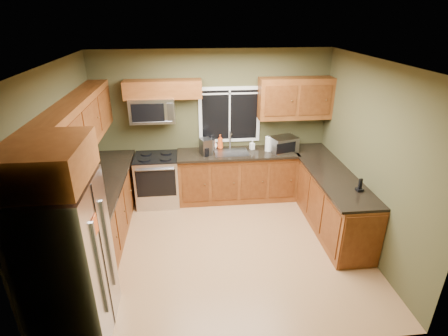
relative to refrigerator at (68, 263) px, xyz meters
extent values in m
plane|color=#A07046|center=(1.74, 1.30, -0.90)|extent=(4.20, 4.20, 0.00)
plane|color=white|center=(1.74, 1.30, 1.80)|extent=(4.20, 4.20, 0.00)
plane|color=#424125|center=(1.74, 3.10, 0.45)|extent=(4.20, 0.00, 4.20)
plane|color=#424125|center=(1.74, -0.50, 0.45)|extent=(4.20, 0.00, 4.20)
plane|color=#424125|center=(-0.36, 1.30, 0.45)|extent=(0.00, 3.60, 3.60)
plane|color=#424125|center=(3.84, 1.30, 0.45)|extent=(0.00, 3.60, 3.60)
cube|color=white|center=(2.04, 3.09, 0.65)|extent=(1.12, 0.03, 1.02)
cube|color=black|center=(2.04, 3.08, 0.65)|extent=(1.00, 0.01, 0.90)
cube|color=white|center=(2.04, 3.07, 0.65)|extent=(0.03, 0.01, 0.90)
cube|color=white|center=(2.04, 3.07, 1.04)|extent=(1.00, 0.01, 0.03)
cube|color=brown|center=(-0.06, 1.78, -0.45)|extent=(0.60, 2.65, 0.90)
cube|color=black|center=(-0.04, 1.78, 0.02)|extent=(0.65, 2.65, 0.04)
cube|color=brown|center=(2.15, 2.80, -0.45)|extent=(2.17, 0.60, 0.90)
cube|color=black|center=(2.15, 2.78, 0.02)|extent=(2.17, 0.65, 0.04)
cube|color=brown|center=(3.54, 1.85, -0.45)|extent=(0.60, 2.50, 0.90)
cube|color=#5B2B10|center=(3.54, 0.59, -0.45)|extent=(0.56, 0.02, 0.82)
cube|color=black|center=(3.51, 1.85, 0.02)|extent=(0.65, 2.50, 0.04)
cube|color=brown|center=(-0.20, 1.78, 0.96)|extent=(0.33, 2.65, 0.72)
cube|color=brown|center=(0.89, 2.94, 1.17)|extent=(1.30, 0.33, 0.30)
cube|color=brown|center=(3.19, 2.94, 0.96)|extent=(1.30, 0.33, 0.72)
cube|color=brown|center=(0.00, 0.00, 1.13)|extent=(0.72, 0.90, 0.38)
cube|color=#B7B7BC|center=(0.00, 0.00, 0.00)|extent=(0.72, 0.90, 1.80)
cube|color=slate|center=(0.37, -0.20, 0.05)|extent=(0.03, 0.04, 1.10)
cube|color=slate|center=(0.37, 0.20, 0.05)|extent=(0.03, 0.04, 1.10)
cube|color=black|center=(0.36, 0.00, 0.00)|extent=(0.01, 0.02, 1.78)
cube|color=#D04713|center=(0.37, -0.10, 0.50)|extent=(0.01, 0.14, 0.20)
cube|color=#B7B7BC|center=(0.69, 2.78, -0.45)|extent=(0.76, 0.65, 0.90)
cube|color=black|center=(0.69, 2.78, 0.00)|extent=(0.76, 0.64, 0.03)
cube|color=black|center=(0.69, 2.45, -0.35)|extent=(0.68, 0.02, 0.50)
cylinder|color=slate|center=(0.69, 2.43, -0.08)|extent=(0.64, 0.04, 0.04)
cylinder|color=black|center=(0.51, 2.64, 0.03)|extent=(0.20, 0.20, 0.01)
cylinder|color=black|center=(0.87, 2.64, 0.03)|extent=(0.20, 0.20, 0.01)
cylinder|color=black|center=(0.51, 2.92, 0.03)|extent=(0.20, 0.20, 0.01)
cylinder|color=black|center=(0.87, 2.92, 0.03)|extent=(0.20, 0.20, 0.01)
cube|color=#B7B7BC|center=(0.69, 2.91, 0.83)|extent=(0.76, 0.38, 0.42)
cube|color=black|center=(0.63, 2.72, 0.83)|extent=(0.54, 0.01, 0.30)
cube|color=slate|center=(1.00, 2.72, 0.83)|extent=(0.10, 0.01, 0.30)
cylinder|color=slate|center=(0.69, 2.70, 0.67)|extent=(0.66, 0.02, 0.02)
cube|color=slate|center=(2.04, 2.78, 0.03)|extent=(0.60, 0.42, 0.02)
cylinder|color=#B7B7BC|center=(2.04, 2.98, 0.21)|extent=(0.03, 0.03, 0.34)
cylinder|color=#B7B7BC|center=(2.04, 2.90, 0.37)|extent=(0.03, 0.18, 0.03)
cube|color=#B7B7BC|center=(2.98, 2.72, 0.18)|extent=(0.53, 0.46, 0.28)
cube|color=black|center=(2.98, 2.55, 0.18)|extent=(0.37, 0.13, 0.19)
cube|color=slate|center=(1.58, 2.74, 0.19)|extent=(0.24, 0.26, 0.29)
cylinder|color=black|center=(1.58, 2.66, 0.12)|extent=(0.14, 0.14, 0.16)
cylinder|color=#B7B7BC|center=(1.69, 2.94, 0.14)|extent=(0.15, 0.15, 0.20)
cone|color=black|center=(1.69, 2.94, 0.26)|extent=(0.10, 0.10, 0.06)
cylinder|color=white|center=(2.71, 2.80, 0.17)|extent=(0.14, 0.14, 0.26)
cylinder|color=slate|center=(2.71, 2.80, 0.31)|extent=(0.02, 0.02, 0.04)
imported|color=#D04713|center=(1.86, 3.00, 0.17)|extent=(0.14, 0.14, 0.27)
imported|color=white|center=(2.44, 2.90, 0.13)|extent=(0.10, 0.10, 0.17)
imported|color=white|center=(1.74, 3.00, 0.13)|extent=(0.17, 0.17, 0.17)
cube|color=black|center=(3.66, 1.13, 0.06)|extent=(0.09, 0.09, 0.04)
cube|color=black|center=(3.66, 1.13, 0.16)|extent=(0.05, 0.03, 0.15)
camera|label=1|loc=(1.31, -3.03, 2.38)|focal=28.00mm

